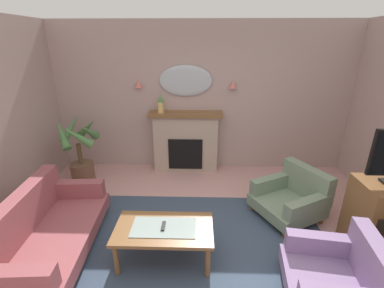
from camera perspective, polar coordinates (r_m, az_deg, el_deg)
name	(u,v)px	position (r m, az deg, el deg)	size (l,w,h in m)	color
floor	(201,269)	(3.36, 2.05, -25.24)	(6.47, 6.20, 0.10)	#C6938E
wall_back	(202,99)	(5.06, 2.16, 9.71)	(6.47, 0.10, 2.74)	#B29993
patterned_rug	(201,252)	(3.46, 2.05, -22.20)	(3.20, 2.40, 0.01)	#38475B
fireplace	(186,142)	(5.08, -1.36, 0.36)	(1.36, 0.36, 1.16)	tan
mantel_vase_centre	(160,104)	(4.88, -6.80, 8.58)	(0.12, 0.12, 0.35)	tan
wall_mirror	(186,81)	(4.93, -1.39, 13.42)	(0.96, 0.06, 0.56)	#B2BCC6
wall_sconce_left	(139,84)	(5.01, -11.42, 12.56)	(0.14, 0.14, 0.14)	#D17066
wall_sconce_right	(233,84)	(4.92, 8.77, 12.58)	(0.14, 0.14, 0.14)	#D17066
coffee_table	(164,232)	(3.16, -6.04, -18.19)	(1.10, 0.60, 0.45)	brown
tv_remote	(163,226)	(3.12, -6.17, -17.15)	(0.04, 0.16, 0.02)	black
floral_couch	(44,230)	(3.70, -29.12, -15.78)	(0.97, 1.77, 0.76)	#934C51
armchair_beside_couch	(292,196)	(4.13, 20.77, -10.48)	(1.10, 1.09, 0.71)	gray
armchair_by_coffee_table	(340,275)	(3.15, 29.21, -23.42)	(0.92, 0.91, 0.71)	gray
potted_plant_corner_palm	(80,151)	(5.03, -22.95, -1.45)	(0.77, 0.78, 1.22)	brown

